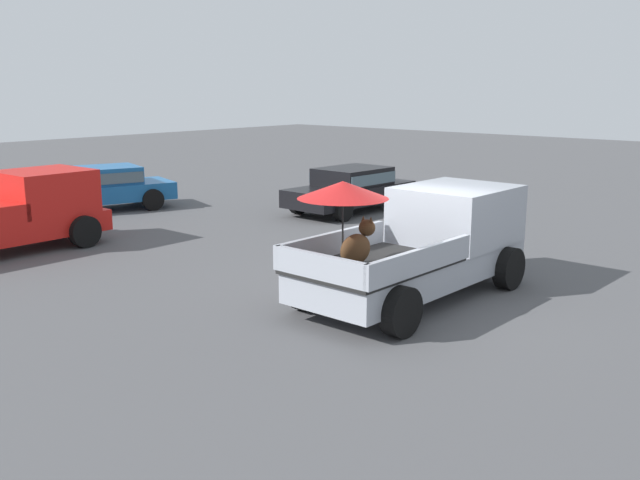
{
  "coord_description": "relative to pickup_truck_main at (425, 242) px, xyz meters",
  "views": [
    {
      "loc": [
        -10.35,
        -6.84,
        3.8
      ],
      "look_at": [
        -1.14,
        1.22,
        1.1
      ],
      "focal_mm": 39.85,
      "sensor_mm": 36.0,
      "label": 1
    }
  ],
  "objects": [
    {
      "name": "parked_sedan_far",
      "position": [
        1.06,
        12.36,
        -0.25
      ],
      "size": [
        4.63,
        2.96,
        1.33
      ],
      "rotation": [
        0.0,
        0.0,
        2.84
      ],
      "color": "black",
      "rests_on": "ground"
    },
    {
      "name": "pickup_truck_red",
      "position": [
        -3.43,
        9.09,
        -0.12
      ],
      "size": [
        4.83,
        2.22,
        1.8
      ],
      "rotation": [
        0.0,
        0.0,
        0.01
      ],
      "color": "black",
      "rests_on": "ground"
    },
    {
      "name": "ground_plane",
      "position": [
        -0.37,
        -0.01,
        -0.99
      ],
      "size": [
        80.0,
        80.0,
        0.0
      ],
      "primitive_type": "plane",
      "color": "#4C4C4F"
    },
    {
      "name": "pickup_truck_main",
      "position": [
        0.0,
        0.0,
        0.0
      ],
      "size": [
        5.07,
        2.28,
        2.28
      ],
      "rotation": [
        0.0,
        0.0,
        -0.01
      ],
      "color": "black",
      "rests_on": "ground"
    },
    {
      "name": "parked_sedan_near",
      "position": [
        5.9,
        6.44,
        -0.25
      ],
      "size": [
        4.34,
        2.07,
        1.33
      ],
      "rotation": [
        0.0,
        0.0,
        3.12
      ],
      "color": "black",
      "rests_on": "ground"
    }
  ]
}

